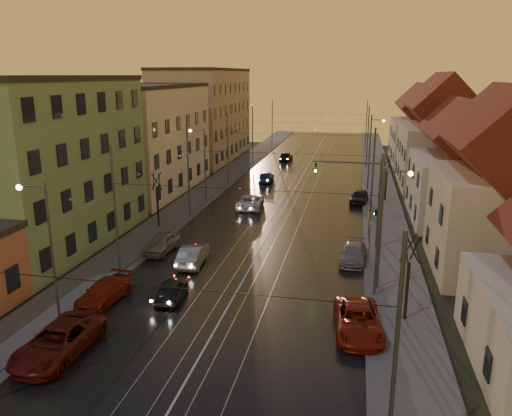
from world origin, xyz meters
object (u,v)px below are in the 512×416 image
Objects in this scene: street_lamp_0 at (46,239)px; driving_car_0 at (171,289)px; driving_car_2 at (251,201)px; street_lamp_2 at (202,157)px; street_lamp_3 at (373,142)px; traffic_light_mast at (366,192)px; parked_right_0 at (358,321)px; street_lamp_1 at (387,218)px; driving_car_1 at (193,255)px; parked_left_3 at (162,243)px; driving_car_4 at (286,156)px; parked_left_1 at (58,341)px; parked_left_2 at (104,292)px; driving_car_3 at (266,177)px; parked_right_2 at (359,197)px; parked_right_1 at (354,254)px.

street_lamp_0 reaches higher than driving_car_0.
driving_car_2 is at bearing -97.61° from driving_car_0.
street_lamp_3 is (18.21, 16.00, 0.00)m from street_lamp_2.
traffic_light_mast reaches higher than parked_right_0.
street_lamp_0 is at bearing -156.28° from street_lamp_1.
driving_car_1 is 1.04× the size of parked_left_3.
traffic_light_mast is 14.20m from driving_car_1.
street_lamp_0 is 1.87× the size of driving_car_4.
street_lamp_3 is 1.50× the size of driving_car_2.
traffic_light_mast is at bearing 83.23° from parked_right_0.
street_lamp_0 is at bearing -178.07° from parked_right_0.
driving_car_2 is at bearing 77.79° from street_lamp_0.
parked_left_1 is at bearing -165.52° from parked_right_0.
parked_left_2 is (-3.34, -7.05, -0.07)m from driving_car_1.
driving_car_3 is (4.92, 39.52, -4.23)m from street_lamp_0.
parked_right_2 is (-1.50, -13.27, -4.18)m from street_lamp_3.
driving_car_0 is (-12.81, -39.93, -4.24)m from street_lamp_3.
driving_car_2 is 29.52m from parked_left_1.
street_lamp_0 is 47.62m from street_lamp_3.
parked_right_0 is 10.72m from parked_right_1.
street_lamp_3 is 1.82× the size of driving_car_1.
driving_car_2 is 0.96× the size of parked_left_1.
traffic_light_mast is 26.78m from driving_car_3.
parked_right_0 is (-0.39, -13.92, -3.87)m from traffic_light_mast.
driving_car_4 is 0.97× the size of parked_right_1.
driving_car_1 is at bearing 141.27° from parked_right_0.
parked_left_2 reaches higher than parked_right_1.
street_lamp_2 reaches higher than parked_right_2.
parked_right_0 is 1.27× the size of parked_right_2.
street_lamp_3 is at bearing 82.79° from parked_right_0.
driving_car_3 is 1.03× the size of parked_right_1.
driving_car_2 reaches higher than parked_right_2.
traffic_light_mast is (17.10, -12.00, -0.29)m from street_lamp_2.
street_lamp_3 is 14.00m from parked_right_2.
parked_left_1 is (-3.43, -29.32, 0.03)m from driving_car_2.
traffic_light_mast reaches higher than driving_car_4.
street_lamp_2 is 7.25m from driving_car_2.
parked_right_1 is (-1.87, 4.79, -4.25)m from street_lamp_1.
street_lamp_2 reaches higher than driving_car_1.
parked_left_3 is at bearing -121.49° from parked_right_2.
parked_right_0 is at bearing -104.24° from street_lamp_1.
driving_car_4 is at bearing 105.24° from street_lamp_1.
driving_car_1 is at bearing -161.38° from parked_right_1.
traffic_light_mast reaches higher than parked_left_1.
parked_right_0 reaches higher than parked_right_1.
parked_right_1 is at bearing -169.97° from driving_car_1.
driving_car_4 is 27.82m from parked_right_2.
driving_car_4 reaches higher than parked_right_2.
driving_car_2 is at bearing 133.16° from parked_right_1.
driving_car_2 is 17.16m from parked_right_1.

